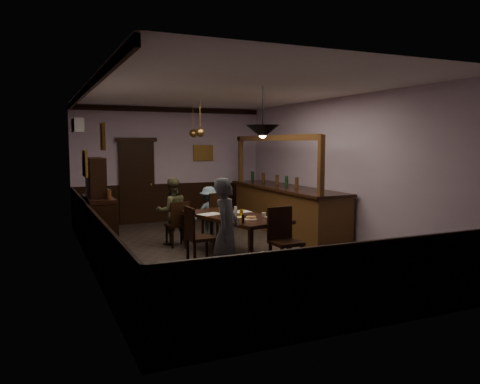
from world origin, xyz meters
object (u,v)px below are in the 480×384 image
dining_table (234,219)px  person_standing (227,230)px  person_seated_left (172,211)px  soda_can (241,213)px  chair_far_right (216,214)px  sideboard (99,215)px  pendant_iron (263,132)px  chair_side (196,234)px  person_seated_right (209,213)px  coffee_cup (264,215)px  chair_near (283,236)px  chair_far_left (178,222)px  pendant_brass_mid (200,132)px  pendant_brass_far (193,133)px  bar_counter (286,208)px

dining_table → person_standing: 1.64m
person_seated_left → soda_can: person_seated_left is taller
chair_far_right → sideboard: bearing=-8.3°
sideboard → pendant_iron: 3.53m
chair_side → person_standing: size_ratio=0.64×
person_seated_right → chair_far_right: bearing=102.0°
soda_can → chair_side: bearing=-164.6°
chair_side → coffee_cup: size_ratio=12.52×
chair_near → person_standing: bearing=-172.9°
chair_far_left → pendant_brass_mid: size_ratio=1.12×
chair_near → soda_can: bearing=98.6°
sideboard → pendant_brass_far: size_ratio=2.21×
person_seated_left → pendant_brass_far: (1.06, 1.79, 1.62)m
chair_side → sideboard: sideboard is taller
dining_table → person_seated_left: (-0.78, 1.41, -0.00)m
sideboard → person_seated_left: bearing=4.5°
dining_table → pendant_brass_far: size_ratio=2.92×
chair_far_right → pendant_brass_far: 2.55m
pendant_iron → pendant_brass_far: same height
chair_far_right → bar_counter: bar_counter is taller
person_standing → pendant_brass_mid: pendant_brass_mid is taller
person_seated_right → chair_far_left: bearing=29.9°
chair_far_right → chair_near: 2.62m
person_seated_left → soda_can: 1.77m
dining_table → person_seated_left: size_ratio=1.74×
dining_table → chair_near: 1.32m
sideboard → pendant_iron: pendant_iron is taller
pendant_iron → pendant_brass_mid: bearing=91.9°
person_seated_left → sideboard: bearing=2.6°
coffee_cup → pendant_iron: pendant_iron is taller
pendant_iron → pendant_brass_far: (0.10, 3.98, 0.05)m
chair_side → bar_counter: size_ratio=0.25×
chair_far_right → pendant_brass_mid: pendant_brass_mid is taller
person_seated_right → pendant_brass_mid: (-0.02, 0.49, 1.73)m
soda_can → pendant_brass_mid: pendant_brass_mid is taller
dining_table → pendant_brass_far: bearing=85.0°
person_seated_left → coffee_cup: 2.19m
person_seated_right → sideboard: (-2.33, -0.31, 0.15)m
person_seated_left → person_seated_right: 0.91m
soda_can → bar_counter: 2.55m
person_seated_right → soda_can: size_ratio=9.46×
chair_far_right → person_seated_right: person_seated_right is taller
chair_near → chair_side: 1.48m
chair_side → dining_table: bearing=-67.7°
chair_far_left → person_seated_right: 0.95m
person_seated_right → pendant_iron: bearing=92.2°
chair_near → sideboard: (-2.54, 2.58, 0.15)m
chair_far_right → pendant_brass_far: pendant_brass_far is taller
chair_near → chair_side: bearing=140.5°
dining_table → bar_counter: size_ratio=0.59×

